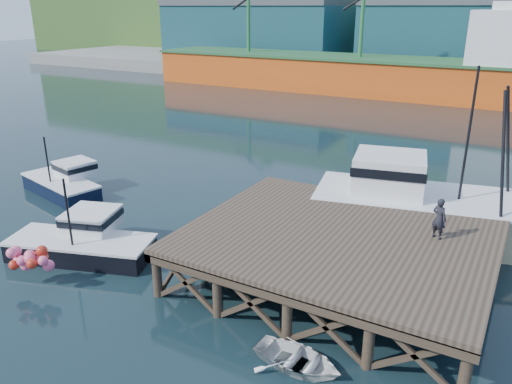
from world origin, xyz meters
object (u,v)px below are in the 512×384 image
Objects in this scene: boat_navy at (65,182)px; dinghy at (298,360)px; boat_black at (84,240)px; dockworker at (439,218)px; trawler at (439,204)px.

boat_navy is 20.56m from dinghy.
dockworker is (14.48, 5.26, 2.22)m from boat_black.
boat_navy is at bearing 72.69° from dinghy.
dockworker reaches higher than boat_navy.
trawler reaches higher than boat_navy.
boat_black is at bearing 83.40° from dinghy.
boat_black is at bearing -155.66° from trawler.
boat_navy is at bearing -178.90° from trawler.
boat_black is (7.34, -5.19, -0.01)m from boat_navy.
trawler is 5.13m from dockworker.
trawler is (21.06, 4.99, 0.98)m from boat_navy.
dockworker is (0.76, -4.92, 1.23)m from trawler.
boat_black is at bearing -22.38° from boat_navy.
boat_navy is 2.14× the size of dinghy.
boat_black is 17.11m from trawler.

